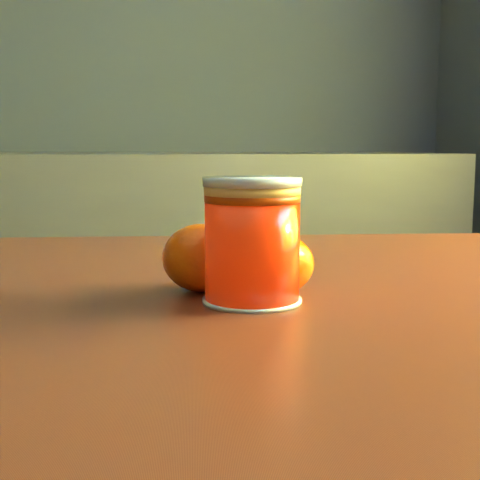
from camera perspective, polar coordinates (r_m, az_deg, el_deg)
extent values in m
cube|color=#622918|center=(0.62, 5.95, -6.10)|extent=(1.13, 0.85, 0.04)
cylinder|color=#FF2505|center=(0.55, 1.04, -0.75)|extent=(0.08, 0.08, 0.09)
cylinder|color=#FFCF68|center=(0.54, 1.06, 4.27)|extent=(0.08, 0.08, 0.01)
cylinder|color=silver|center=(0.54, 1.06, 4.91)|extent=(0.08, 0.08, 0.01)
ellipsoid|color=#FC5805|center=(0.59, -3.36, -1.52)|extent=(0.07, 0.07, 0.06)
ellipsoid|color=#FC5805|center=(0.59, 3.45, -2.04)|extent=(0.07, 0.07, 0.05)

